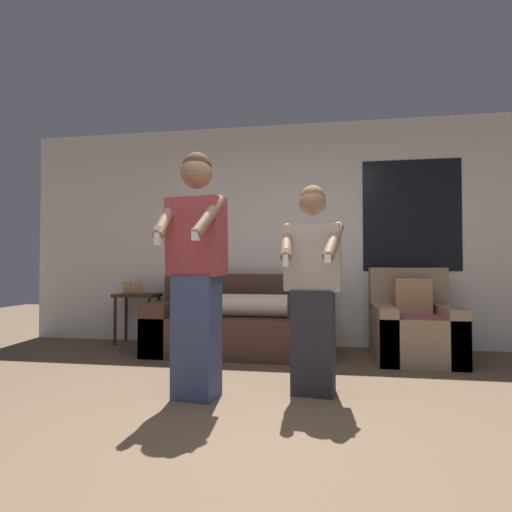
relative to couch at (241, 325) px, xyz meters
The scene contains 7 objects.
ground_plane 2.47m from the couch, 75.95° to the right, with size 14.00×14.00×0.00m, color brown.
wall_back 1.32m from the couch, 39.05° to the left, with size 6.93×0.07×2.70m.
couch is the anchor object (origin of this frame).
armchair 1.83m from the couch, ahead, with size 0.80×0.84×0.94m.
side_table 1.40m from the couch, 169.15° to the left, with size 0.52×0.36×0.77m.
person_left 1.70m from the couch, 90.63° to the right, with size 0.47×0.51×1.80m.
person_right 1.65m from the couch, 58.51° to the right, with size 0.48×0.50×1.57m.
Camera 1 is at (0.28, -2.01, 0.96)m, focal length 28.00 mm.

